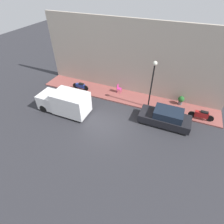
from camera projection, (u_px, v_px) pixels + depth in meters
The scene contains 10 objects.
ground_plane at pixel (106, 126), 14.47m from camera, with size 60.00×60.00×0.00m, color #2D2D33.
sidewalk at pixel (124, 97), 17.67m from camera, with size 2.41×17.82×0.12m.
building_facade at pixel (131, 59), 16.45m from camera, with size 0.30×17.82×6.99m.
parked_car at pixel (166, 117), 14.26m from camera, with size 1.75×4.09×1.42m.
delivery_van at pixel (64, 102), 15.28m from camera, with size 1.91×4.58×2.06m.
motorcycle_blue at pixel (81, 86), 18.38m from camera, with size 0.30×1.84×0.74m.
motorcycle_red at pixel (201, 115), 14.66m from camera, with size 0.30×2.02×0.85m.
streetlamp at pixel (153, 77), 14.35m from camera, with size 0.36×0.36×4.44m.
potted_plant at pixel (181, 100), 16.26m from camera, with size 0.56×0.56×0.87m.
cafe_chair at pixel (119, 88), 17.87m from camera, with size 0.40×0.40×0.89m.
Camera 1 is at (-9.46, -4.52, 10.05)m, focal length 28.00 mm.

